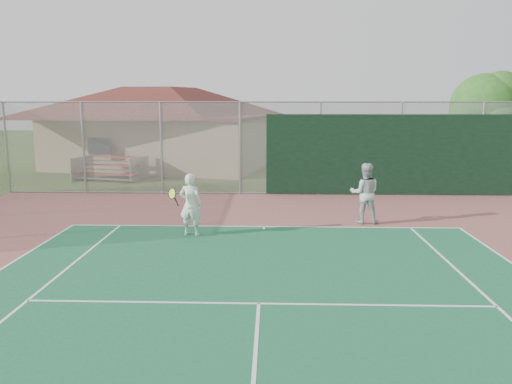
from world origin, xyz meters
TOP-DOWN VIEW (x-y plane):
  - back_fence at (2.11, 16.98)m, footprint 20.08×0.11m
  - clubhouse at (-5.77, 25.19)m, footprint 13.17×10.17m
  - bleachers at (-7.14, 20.45)m, footprint 3.13×2.23m
  - tree at (9.62, 20.71)m, footprint 3.47×3.28m
  - player_white_front at (-1.92, 10.90)m, footprint 0.92×0.71m
  - player_grey_back at (2.91, 12.45)m, footprint 0.90×0.72m

SIDE VIEW (x-z plane):
  - bleachers at x=-7.14m, z-range 0.03..1.07m
  - player_white_front at x=-1.92m, z-range 0.01..1.66m
  - player_grey_back at x=2.91m, z-range 0.00..1.76m
  - back_fence at x=2.11m, z-range -0.09..3.43m
  - clubhouse at x=-5.77m, z-range 0.04..5.12m
  - tree at x=9.62m, z-range 0.76..5.59m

